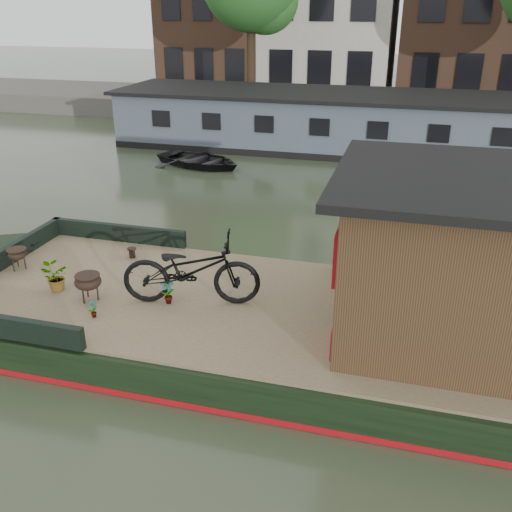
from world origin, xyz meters
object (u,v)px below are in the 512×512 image
(potted_plant_a, at_px, (168,292))
(dinghy, at_px, (199,156))
(brazier_rear, at_px, (18,259))
(cabin, at_px, (473,258))
(brazier_front, at_px, (89,287))
(bicycle, at_px, (191,270))

(potted_plant_a, distance_m, dinghy, 11.11)
(brazier_rear, bearing_deg, cabin, -1.22)
(cabin, distance_m, dinghy, 13.10)
(potted_plant_a, height_order, brazier_front, brazier_front)
(brazier_front, distance_m, brazier_rear, 2.03)
(bicycle, bearing_deg, dinghy, 6.81)
(bicycle, relative_size, brazier_front, 4.79)
(bicycle, distance_m, brazier_front, 1.75)
(potted_plant_a, bearing_deg, dinghy, 108.07)
(potted_plant_a, bearing_deg, brazier_front, -169.42)
(dinghy, bearing_deg, brazier_rear, -160.22)
(brazier_rear, bearing_deg, bicycle, -5.33)
(bicycle, bearing_deg, brazier_rear, 71.33)
(dinghy, bearing_deg, cabin, -123.49)
(potted_plant_a, height_order, brazier_rear, potted_plant_a)
(cabin, bearing_deg, bicycle, -177.73)
(brazier_front, height_order, brazier_rear, brazier_front)
(cabin, xyz_separation_m, dinghy, (-8.03, 10.23, -1.55))
(brazier_front, xyz_separation_m, dinghy, (-2.15, 10.80, -0.55))
(cabin, xyz_separation_m, bicycle, (-4.22, -0.17, -0.64))
(potted_plant_a, bearing_deg, bicycle, 22.31)
(cabin, xyz_separation_m, brazier_front, (-5.89, -0.56, -0.99))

